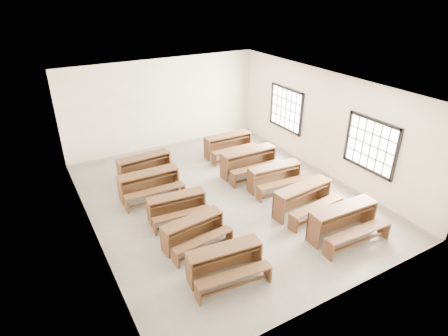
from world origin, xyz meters
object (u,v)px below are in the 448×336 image
desk_set_0 (225,261)px  desk_set_3 (149,183)px  desk_set_8 (249,160)px  desk_set_5 (344,220)px  desk_set_9 (229,144)px  desk_set_4 (145,165)px  desk_set_7 (275,175)px  desk_set_2 (177,205)px  desk_set_6 (304,197)px  desk_set_1 (194,230)px

desk_set_0 → desk_set_3: 3.85m
desk_set_3 → desk_set_8: 3.20m
desk_set_5 → desk_set_9: bearing=92.8°
desk_set_4 → desk_set_5: size_ratio=0.93×
desk_set_7 → desk_set_2: bearing=-175.2°
desk_set_0 → desk_set_4: bearing=96.0°
desk_set_6 → desk_set_1: bearing=170.5°
desk_set_1 → desk_set_3: size_ratio=0.93×
desk_set_4 → desk_set_5: (3.10, -5.18, 0.04)m
desk_set_4 → desk_set_7: bearing=-42.8°
desk_set_0 → desk_set_2: 2.45m
desk_set_2 → desk_set_9: size_ratio=0.91×
desk_set_2 → desk_set_3: desk_set_3 is taller
desk_set_6 → desk_set_8: size_ratio=0.99×
desk_set_4 → desk_set_6: bearing=-56.5°
desk_set_8 → desk_set_9: bearing=85.7°
desk_set_1 → desk_set_6: desk_set_6 is taller
desk_set_3 → desk_set_6: 4.25m
desk_set_2 → desk_set_5: (3.13, -2.65, 0.07)m
desk_set_5 → desk_set_7: 2.67m
desk_set_1 → desk_set_0: bearing=-92.5°
desk_set_7 → desk_set_8: 1.16m
desk_set_5 → desk_set_9: 5.34m
desk_set_4 → desk_set_6: desk_set_6 is taller
desk_set_4 → desk_set_8: desk_set_8 is taller
desk_set_1 → desk_set_3: bearing=86.4°
desk_set_7 → desk_set_9: 2.67m
desk_set_0 → desk_set_4: 4.98m
desk_set_1 → desk_set_3: (-0.15, 2.55, 0.05)m
desk_set_8 → desk_set_7: bearing=-81.0°
desk_set_3 → desk_set_5: 5.25m
desk_set_2 → desk_set_6: size_ratio=0.86×
desk_set_3 → desk_set_9: size_ratio=0.99×
desk_set_1 → desk_set_7: size_ratio=0.94×
desk_set_9 → desk_set_8: bearing=-94.6°
desk_set_1 → desk_set_8: (3.04, 2.34, 0.08)m
desk_set_1 → desk_set_4: size_ratio=0.94×
desk_set_1 → desk_set_2: bearing=78.8°
desk_set_0 → desk_set_7: desk_set_7 is taller
desk_set_8 → desk_set_1: bearing=-141.3°
desk_set_3 → desk_set_9: 3.58m
desk_set_2 → desk_set_9: 4.11m
desk_set_2 → desk_set_3: size_ratio=0.92×
desk_set_2 → desk_set_9: (3.10, 2.69, 0.05)m
desk_set_6 → desk_set_9: (0.11, 4.07, -0.01)m
desk_set_5 → desk_set_6: bearing=98.8°
desk_set_1 → desk_set_2: desk_set_1 is taller
desk_set_6 → desk_set_8: bearing=85.3°
desk_set_3 → desk_set_6: size_ratio=0.94×
desk_set_2 → desk_set_7: bearing=5.4°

